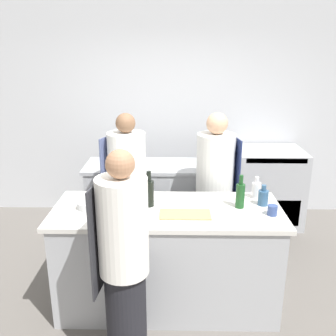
% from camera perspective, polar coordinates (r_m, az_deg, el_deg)
% --- Properties ---
extents(ground_plane, '(16.00, 16.00, 0.00)m').
position_cam_1_polar(ground_plane, '(3.68, -0.10, -19.63)').
color(ground_plane, '#605B56').
extents(wall_back, '(8.00, 0.06, 2.80)m').
position_cam_1_polar(wall_back, '(5.12, 0.35, 8.45)').
color(wall_back, silver).
rests_on(wall_back, ground_plane).
extents(prep_counter, '(1.95, 0.79, 0.94)m').
position_cam_1_polar(prep_counter, '(3.41, -0.10, -13.37)').
color(prep_counter, '#A8AAAF').
rests_on(prep_counter, ground_plane).
extents(pass_counter, '(1.76, 0.61, 0.94)m').
position_cam_1_polar(pass_counter, '(4.53, -1.13, -5.14)').
color(pass_counter, '#A8AAAF').
rests_on(pass_counter, ground_plane).
extents(oven_range, '(0.85, 0.72, 0.99)m').
position_cam_1_polar(oven_range, '(5.10, 14.82, -2.72)').
color(oven_range, '#A8AAAF').
rests_on(oven_range, ground_plane).
extents(chef_at_prep_near, '(0.38, 0.36, 1.63)m').
position_cam_1_polar(chef_at_prep_near, '(2.70, -6.76, -14.17)').
color(chef_at_prep_near, black).
rests_on(chef_at_prep_near, ground_plane).
extents(chef_at_stove, '(0.43, 0.41, 1.63)m').
position_cam_1_polar(chef_at_stove, '(3.94, 7.13, -3.53)').
color(chef_at_stove, black).
rests_on(chef_at_stove, ground_plane).
extents(chef_at_pass_far, '(0.45, 0.44, 1.64)m').
position_cam_1_polar(chef_at_pass_far, '(3.90, -6.17, -3.69)').
color(chef_at_pass_far, black).
rests_on(chef_at_pass_far, ground_plane).
extents(bottle_olive_oil, '(0.08, 0.08, 0.20)m').
position_cam_1_polar(bottle_olive_oil, '(3.48, 13.28, -3.23)').
color(bottle_olive_oil, silver).
rests_on(bottle_olive_oil, prep_counter).
extents(bottle_vinegar, '(0.08, 0.08, 0.31)m').
position_cam_1_polar(bottle_vinegar, '(3.21, -2.91, -3.72)').
color(bottle_vinegar, black).
rests_on(bottle_vinegar, prep_counter).
extents(bottle_wine, '(0.09, 0.09, 0.18)m').
position_cam_1_polar(bottle_wine, '(3.34, 14.30, -4.32)').
color(bottle_wine, '#2D5175').
rests_on(bottle_wine, prep_counter).
extents(bottle_cooking_oil, '(0.08, 0.08, 0.29)m').
position_cam_1_polar(bottle_cooking_oil, '(3.24, 10.95, -4.02)').
color(bottle_cooking_oil, '#19471E').
rests_on(bottle_cooking_oil, prep_counter).
extents(bowl_mixing_large, '(0.24, 0.24, 0.08)m').
position_cam_1_polar(bowl_mixing_large, '(3.43, -9.34, -3.97)').
color(bowl_mixing_large, white).
rests_on(bowl_mixing_large, prep_counter).
extents(bowl_prep_small, '(0.17, 0.17, 0.06)m').
position_cam_1_polar(bowl_prep_small, '(3.26, -12.17, -5.56)').
color(bowl_prep_small, '#B7BABC').
rests_on(bowl_prep_small, prep_counter).
extents(bowl_ceramic_blue, '(0.18, 0.18, 0.07)m').
position_cam_1_polar(bowl_ceramic_blue, '(3.12, -9.66, -6.32)').
color(bowl_ceramic_blue, '#B7BABC').
rests_on(bowl_ceramic_blue, prep_counter).
extents(cup, '(0.08, 0.08, 0.08)m').
position_cam_1_polar(cup, '(3.18, 15.63, -6.21)').
color(cup, '#33477F').
rests_on(cup, prep_counter).
extents(cutting_board, '(0.42, 0.20, 0.01)m').
position_cam_1_polar(cutting_board, '(3.08, 2.64, -7.08)').
color(cutting_board, tan).
rests_on(cutting_board, prep_counter).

